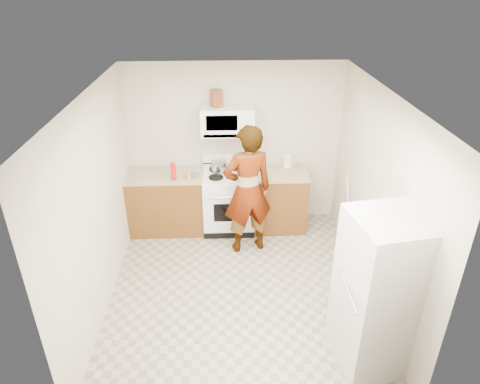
{
  "coord_description": "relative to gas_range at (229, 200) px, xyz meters",
  "views": [
    {
      "loc": [
        -0.16,
        -4.26,
        3.63
      ],
      "look_at": [
        0.04,
        0.55,
        1.11
      ],
      "focal_mm": 32.0,
      "sensor_mm": 36.0,
      "label": 1
    }
  ],
  "objects": [
    {
      "name": "right_wall",
      "position": [
        1.69,
        -1.48,
        0.76
      ],
      "size": [
        0.02,
        3.6,
        2.5
      ],
      "primitive_type": "cube",
      "color": "beige",
      "rests_on": "floor"
    },
    {
      "name": "pot_lid",
      "position": [
        -0.54,
        -0.05,
        0.46
      ],
      "size": [
        0.3,
        0.3,
        0.01
      ],
      "primitive_type": "cylinder",
      "rotation": [
        0.0,
        0.0,
        -0.12
      ],
      "color": "silver",
      "rests_on": "counter_left"
    },
    {
      "name": "bottle_hot_sauce",
      "position": [
        -0.56,
        -0.22,
        0.53
      ],
      "size": [
        0.06,
        0.06,
        0.16
      ],
      "primitive_type": "cylinder",
      "rotation": [
        0.0,
        0.0,
        0.11
      ],
      "color": "orange",
      "rests_on": "counter_left"
    },
    {
      "name": "kettle",
      "position": [
        0.91,
        0.21,
        0.54
      ],
      "size": [
        0.15,
        0.15,
        0.18
      ],
      "primitive_type": "cylinder",
      "rotation": [
        0.0,
        0.0,
        0.02
      ],
      "color": "white",
      "rests_on": "counter_right"
    },
    {
      "name": "cabinet_left",
      "position": [
        -0.94,
        0.01,
        -0.04
      ],
      "size": [
        1.12,
        0.62,
        0.9
      ],
      "primitive_type": "cube",
      "color": "brown",
      "rests_on": "floor"
    },
    {
      "name": "bottle_green_cap",
      "position": [
        -0.8,
        -0.16,
        0.53
      ],
      "size": [
        0.06,
        0.06,
        0.17
      ],
      "primitive_type": "cylinder",
      "rotation": [
        0.0,
        0.0,
        -0.14
      ],
      "color": "green",
      "rests_on": "counter_left"
    },
    {
      "name": "cabinet_right",
      "position": [
        0.78,
        0.01,
        -0.04
      ],
      "size": [
        0.8,
        0.62,
        0.9
      ],
      "primitive_type": "cube",
      "color": "brown",
      "rests_on": "floor"
    },
    {
      "name": "broom",
      "position": [
        1.68,
        -0.59,
        0.11
      ],
      "size": [
        0.24,
        0.14,
        1.18
      ],
      "primitive_type": "cylinder",
      "rotation": [
        0.14,
        -0.14,
        -0.3
      ],
      "color": "silver",
      "rests_on": "floor"
    },
    {
      "name": "tray",
      "position": [
        0.2,
        -0.08,
        0.47
      ],
      "size": [
        0.29,
        0.23,
        0.05
      ],
      "primitive_type": "cube",
      "rotation": [
        0.0,
        0.0,
        0.31
      ],
      "color": "silver",
      "rests_on": "gas_range"
    },
    {
      "name": "counter_left",
      "position": [
        -0.94,
        0.01,
        0.43
      ],
      "size": [
        1.14,
        0.64,
        0.03
      ],
      "primitive_type": "cube",
      "color": "#9A8E68",
      "rests_on": "cabinet_left"
    },
    {
      "name": "back_wall",
      "position": [
        0.1,
        0.31,
        0.76
      ],
      "size": [
        3.2,
        0.02,
        2.5
      ],
      "primitive_type": "cube",
      "color": "beige",
      "rests_on": "floor"
    },
    {
      "name": "counter_right",
      "position": [
        0.78,
        0.01,
        0.43
      ],
      "size": [
        0.82,
        0.64,
        0.03
      ],
      "primitive_type": "cube",
      "color": "#9A8E68",
      "rests_on": "cabinet_right"
    },
    {
      "name": "jug",
      "position": [
        -0.15,
        0.14,
        1.53
      ],
      "size": [
        0.18,
        0.18,
        0.24
      ],
      "primitive_type": "cube",
      "rotation": [
        0.0,
        0.0,
        0.38
      ],
      "color": "brown",
      "rests_on": "microwave"
    },
    {
      "name": "microwave",
      "position": [
        0.0,
        0.13,
        1.21
      ],
      "size": [
        0.76,
        0.38,
        0.4
      ],
      "primitive_type": "cube",
      "color": "white",
      "rests_on": "back_wall"
    },
    {
      "name": "gas_range",
      "position": [
        0.0,
        0.0,
        0.0
      ],
      "size": [
        0.76,
        0.65,
        1.13
      ],
      "color": "white",
      "rests_on": "floor"
    },
    {
      "name": "floor",
      "position": [
        0.1,
        -1.48,
        -0.49
      ],
      "size": [
        3.6,
        3.6,
        0.0
      ],
      "primitive_type": "plane",
      "color": "gray",
      "rests_on": "ground"
    },
    {
      "name": "bottle_spray",
      "position": [
        -0.78,
        -0.18,
        0.57
      ],
      "size": [
        0.08,
        0.08,
        0.25
      ],
      "primitive_type": "cylinder",
      "rotation": [
        0.0,
        0.0,
        -0.1
      ],
      "color": "red",
      "rests_on": "counter_left"
    },
    {
      "name": "saucepan",
      "position": [
        -0.14,
        0.1,
        0.53
      ],
      "size": [
        0.28,
        0.28,
        0.12
      ],
      "primitive_type": "cylinder",
      "rotation": [
        0.0,
        0.0,
        -0.35
      ],
      "color": "#A9A8AD",
      "rests_on": "gas_range"
    },
    {
      "name": "fridge",
      "position": [
        1.42,
        -2.61,
        0.36
      ],
      "size": [
        0.81,
        0.81,
        1.7
      ],
      "primitive_type": "cube",
      "rotation": [
        0.0,
        0.0,
        0.17
      ],
      "color": "silver",
      "rests_on": "floor"
    },
    {
      "name": "person",
      "position": [
        0.26,
        -0.58,
        0.45
      ],
      "size": [
        0.77,
        0.6,
        1.88
      ],
      "primitive_type": "imported",
      "rotation": [
        0.0,
        0.0,
        3.39
      ],
      "color": "tan",
      "rests_on": "floor"
    }
  ]
}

